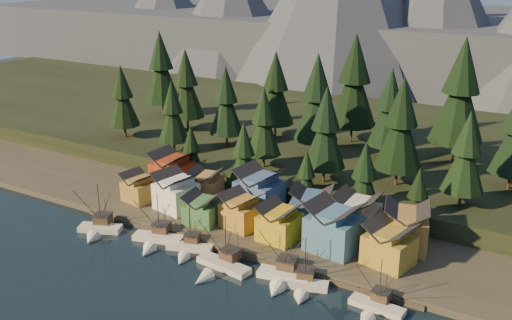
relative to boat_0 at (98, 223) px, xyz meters
The scene contains 44 objects.
ground 32.11m from the boat_0, 15.08° to the right, with size 500.00×500.00×0.00m, color black.
shore_strip 44.29m from the boat_0, 45.70° to the left, with size 400.00×50.00×1.50m, color #3D372C.
hillside 87.33m from the boat_0, 69.27° to the left, with size 420.00×100.00×6.00m, color black.
dock 32.03m from the boat_0, 14.81° to the left, with size 80.00×4.00×1.00m, color #4F4639.
mountain_ridge 208.33m from the boat_0, 82.59° to the left, with size 560.00×190.00×90.00m.
boat_0 is the anchor object (origin of this frame).
boat_1 14.48m from the boat_0, 10.65° to the left, with size 11.74×12.27×12.11m.
boat_2 22.81m from the boat_0, ahead, with size 10.36×10.77×10.42m.
boat_3 32.42m from the boat_0, ahead, with size 12.24×13.09×12.33m.
boat_4 45.03m from the boat_0, ahead, with size 10.95×11.61×12.60m.
boat_5 49.74m from the boat_0, ahead, with size 9.66×10.16×11.05m.
boat_6 63.43m from the boat_0, ahead, with size 10.23×11.03×10.71m.
house_front_0 16.38m from the boat_0, 96.23° to the left, with size 8.22×7.90×7.16m.
house_front_1 19.44m from the boat_0, 61.22° to the left, with size 10.27×10.00×9.11m.
house_front_2 23.33m from the boat_0, 35.47° to the left, with size 7.82×7.87×6.89m.
house_front_3 32.12m from the boat_0, 30.47° to the left, with size 9.06×8.77×7.95m.
house_front_4 40.71m from the boat_0, 22.10° to the left, with size 8.23×8.80×7.88m.
house_front_5 52.19m from the boat_0, 18.51° to the left, with size 10.97×10.20×10.34m.
house_front_6 63.28m from the boat_0, 15.31° to the left, with size 10.23×9.87×8.63m.
house_back_0 26.62m from the boat_0, 88.55° to the left, with size 9.59×9.24×10.02m.
house_back_1 27.30m from the boat_0, 62.47° to the left, with size 8.42×8.50×8.17m.
house_back_2 37.38m from the boat_0, 44.13° to the left, with size 10.84×10.15×10.35m.
house_back_3 47.65m from the boat_0, 30.93° to the left, with size 10.54×9.83×9.02m.
house_back_4 56.95m from the boat_0, 26.11° to the left, with size 8.83×8.48×9.62m.
house_back_5 66.55m from the boat_0, 21.30° to the left, with size 10.73×10.80×9.84m.
tree_hill_0 55.85m from the boat_0, 125.45° to the left, with size 9.54×9.54×22.23m.
tree_hill_1 65.10m from the boat_0, 107.74° to the left, with size 11.13×11.13×25.92m.
tree_hill_2 43.30m from the boat_0, 102.91° to the left, with size 8.84×8.84×20.59m.
tree_hill_3 54.25m from the boat_0, 88.99° to the left, with size 10.18×10.18×23.72m.
tree_hill_4 69.63m from the boat_0, 82.39° to the left, with size 11.36×11.36×26.45m.
tree_hill_5 48.24m from the boat_0, 65.59° to the left, with size 9.22×9.22×21.47m.
tree_hill_6 65.59m from the boat_0, 64.60° to the left, with size 12.26×12.26×28.57m.
tree_hill_7 56.69m from the boat_0, 47.07° to the left, with size 10.33×10.33×24.06m.
tree_hill_8 79.80m from the boat_0, 54.80° to the left, with size 10.78×10.78×25.12m.
tree_hill_9 72.84m from the boat_0, 41.42° to the left, with size 11.47×11.47×26.72m.
tree_hill_10 96.56m from the boat_0, 49.64° to the left, with size 14.39×14.39×33.52m.
tree_hill_11 82.00m from the boat_0, 31.16° to the left, with size 9.36×9.36×21.80m.
tree_hill_15 82.64m from the boat_0, 67.24° to the left, with size 13.82×13.82×32.20m.
tree_hill_16 81.31m from the boat_0, 118.03° to the left, with size 12.56×12.56×29.25m.
tree_shore_0 32.75m from the boat_0, 84.75° to the left, with size 6.91×6.91×16.09m.
tree_shore_1 38.10m from the boat_0, 59.16° to the left, with size 8.27×8.27×19.27m.
tree_shore_2 48.42m from the boat_0, 41.41° to the left, with size 6.42×6.42×14.97m.
tree_shore_3 59.87m from the boat_0, 32.40° to the left, with size 8.24×8.24×19.19m.
tree_shore_4 69.94m from the boat_0, 27.10° to the left, with size 6.64×6.64×15.47m.
Camera 1 is at (56.99, -73.13, 58.02)m, focal length 40.00 mm.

